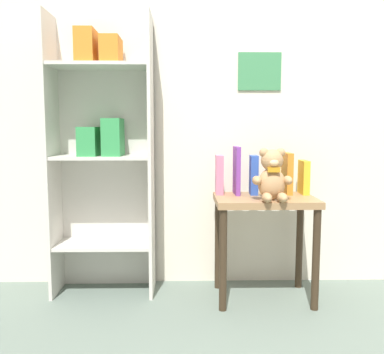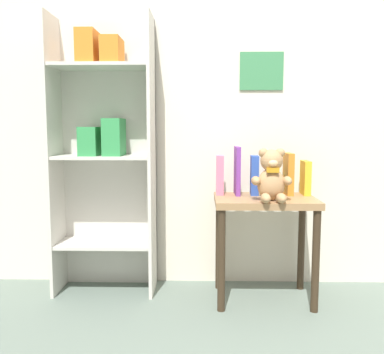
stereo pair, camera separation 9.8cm
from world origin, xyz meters
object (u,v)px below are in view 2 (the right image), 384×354
teddy_bear (272,177)px  book_standing_yellow (305,178)px  book_standing_pink (220,175)px  book_standing_orange (288,174)px  display_table (265,217)px  book_standing_blue (254,175)px  bookshelf_side (105,142)px  book_standing_purple (237,171)px  book_standing_teal (271,178)px

teddy_bear → book_standing_yellow: teddy_bear is taller
book_standing_pink → book_standing_orange: book_standing_orange is taller
display_table → book_standing_blue: 0.24m
bookshelf_side → book_standing_yellow: size_ratio=8.22×
teddy_bear → book_standing_pink: size_ratio=1.23×
bookshelf_side → display_table: (0.90, -0.15, -0.40)m
teddy_bear → book_standing_purple: bearing=128.4°
book_standing_teal → book_standing_orange: (0.10, -0.00, 0.03)m
teddy_bear → book_standing_purple: teddy_bear is taller
bookshelf_side → book_standing_teal: 0.97m
book_standing_pink → book_standing_orange: size_ratio=0.95×
book_standing_purple → book_standing_orange: bearing=1.1°
teddy_bear → book_standing_blue: teddy_bear is taller
book_standing_purple → book_standing_orange: book_standing_purple is taller
bookshelf_side → book_standing_pink: (0.66, -0.04, -0.18)m
book_standing_teal → book_standing_yellow: bearing=0.8°
teddy_bear → book_standing_pink: (-0.26, 0.21, -0.01)m
book_standing_teal → book_standing_orange: bearing=-0.8°
book_standing_purple → book_standing_blue: book_standing_purple is taller
bookshelf_side → display_table: bearing=-9.4°
book_standing_pink → book_standing_teal: (0.29, 0.01, -0.02)m
bookshelf_side → book_standing_blue: (0.85, -0.06, -0.18)m
display_table → book_standing_purple: bearing=146.0°
bookshelf_side → book_standing_pink: bearing=-3.5°
book_standing_blue → bookshelf_side: bearing=178.6°
bookshelf_side → display_table: size_ratio=2.74×
display_table → book_standing_yellow: (0.24, 0.11, 0.20)m
book_standing_purple → display_table: bearing=-35.5°
bookshelf_side → teddy_bear: size_ratio=5.77×
book_standing_purple → book_standing_teal: bearing=3.8°
bookshelf_side → display_table: bookshelf_side is taller
teddy_bear → book_standing_orange: 0.25m
book_standing_purple → book_standing_blue: bearing=-4.2°
display_table → book_standing_pink: book_standing_pink is taller
teddy_bear → book_standing_yellow: (0.22, 0.21, -0.03)m
book_standing_pink → book_standing_orange: 0.38m
book_standing_pink → book_standing_yellow: (0.48, 0.00, -0.02)m
display_table → book_standing_yellow: bearing=24.7°
book_standing_blue → book_standing_yellow: 0.29m
book_standing_teal → book_standing_blue: bearing=-164.5°
book_standing_blue → book_standing_orange: size_ratio=0.94×
book_standing_blue → book_standing_yellow: book_standing_blue is taller
book_standing_pink → book_standing_teal: book_standing_pink is taller
teddy_bear → book_standing_orange: size_ratio=1.16×
display_table → teddy_bear: teddy_bear is taller
book_standing_pink → bookshelf_side: bearing=177.4°
book_standing_purple → teddy_bear: bearing=-53.1°
display_table → book_standing_purple: 0.30m
bookshelf_side → book_standing_orange: bearing=-2.1°
book_standing_blue → book_standing_orange: (0.19, 0.02, 0.01)m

